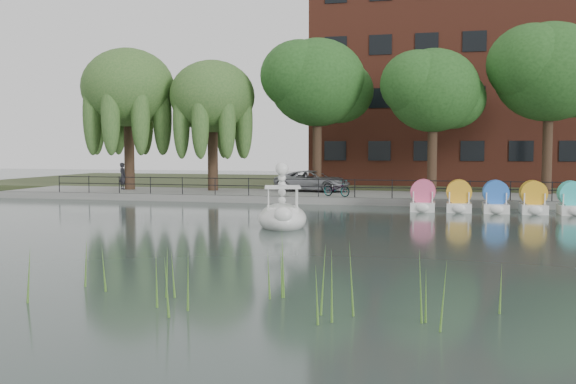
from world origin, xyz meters
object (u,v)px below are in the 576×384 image
at_px(pedestrian, 123,174).
at_px(swan_boat, 282,213).
at_px(minivan, 313,179).
at_px(bicycle, 337,187).

height_order(pedestrian, swan_boat, swan_boat).
bearing_deg(pedestrian, minivan, -137.72).
bearing_deg(swan_boat, bicycle, 72.68).
bearing_deg(bicycle, pedestrian, 105.26).
bearing_deg(bicycle, minivan, 55.36).
distance_m(bicycle, swan_boat, 10.77).
bearing_deg(minivan, swan_boat, -164.43).
bearing_deg(minivan, pedestrian, 103.67).
bearing_deg(bicycle, swan_boat, -156.59).
height_order(minivan, pedestrian, pedestrian).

